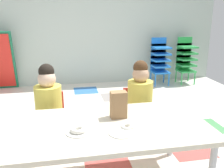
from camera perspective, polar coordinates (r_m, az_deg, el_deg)
name	(u,v)px	position (r m, az deg, el deg)	size (l,w,h in m)	color
ground_plane	(100,137)	(2.96, -2.76, -12.06)	(5.47, 4.71, 0.02)	silver
back_wall	(81,13)	(4.95, -7.10, 15.86)	(5.47, 0.10, 2.76)	#B2C1B7
craft_table	(104,130)	(1.95, -1.96, -10.60)	(1.61, 0.82, 0.56)	beige
seated_child_near_camera	(49,101)	(2.51, -14.39, -3.81)	(0.32, 0.32, 0.92)	red
seated_child_middle_seat	(140,95)	(2.61, 6.40, -2.60)	(0.32, 0.32, 0.92)	red
kid_chair_blue_stack	(160,59)	(4.98, 10.95, 5.74)	(0.32, 0.30, 0.92)	blue
kid_chair_green_stack	(186,58)	(5.21, 16.59, 5.81)	(0.32, 0.30, 0.92)	green
paper_bag_brown	(118,105)	(2.02, 1.50, -4.74)	(0.13, 0.09, 0.22)	#9E754C
paper_plate_near_edge	(78,132)	(1.83, -7.74, -10.90)	(0.18, 0.18, 0.01)	white
paper_plate_center_table	(121,133)	(1.80, 2.14, -11.13)	(0.18, 0.18, 0.01)	white
donut_powdered_on_plate	(78,129)	(1.82, -7.77, -10.31)	(0.12, 0.12, 0.03)	white
donut_powdered_loose	(127,126)	(1.87, 3.46, -9.70)	(0.10, 0.10, 0.03)	white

